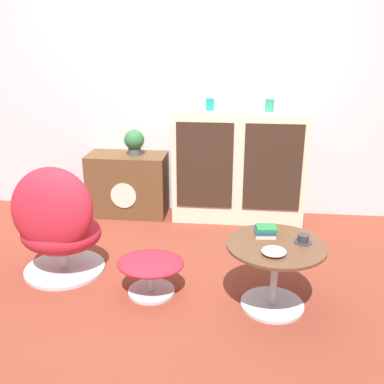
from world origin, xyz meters
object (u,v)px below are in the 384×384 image
(vase_leftmost, at_px, (210,104))
(vase_inner_left, at_px, (270,105))
(coffee_table, at_px, (275,266))
(ottoman, at_px, (151,267))
(tv_console, at_px, (128,184))
(egg_chair, at_px, (57,224))
(book_stack, at_px, (265,231))
(potted_plant, at_px, (134,141))
(teacup, at_px, (303,239))
(bowl, at_px, (274,251))
(sideboard, at_px, (238,166))

(vase_leftmost, bearing_deg, vase_inner_left, 0.00)
(vase_inner_left, bearing_deg, coffee_table, -89.80)
(ottoman, relative_size, vase_inner_left, 4.09)
(tv_console, bearing_deg, coffee_table, -47.92)
(ottoman, bearing_deg, egg_chair, 165.82)
(tv_console, relative_size, vase_inner_left, 6.66)
(ottoman, distance_m, vase_leftmost, 1.64)
(coffee_table, xyz_separation_m, book_stack, (-0.06, 0.10, 0.18))
(potted_plant, xyz_separation_m, book_stack, (1.15, -1.32, -0.24))
(teacup, relative_size, book_stack, 0.76)
(coffee_table, xyz_separation_m, vase_leftmost, (-0.52, 1.43, 0.77))
(egg_chair, distance_m, book_stack, 1.44)
(bowl, bearing_deg, coffee_table, 79.85)
(egg_chair, bearing_deg, coffee_table, -9.16)
(coffee_table, bearing_deg, egg_chair, 170.84)
(potted_plant, bearing_deg, coffee_table, -49.70)
(sideboard, distance_m, teacup, 1.45)
(ottoman, relative_size, book_stack, 3.12)
(bowl, bearing_deg, tv_console, 128.98)
(coffee_table, height_order, bowl, bowl)
(coffee_table, distance_m, vase_inner_left, 1.63)
(sideboard, height_order, book_stack, sideboard)
(egg_chair, xyz_separation_m, teacup, (1.66, -0.20, 0.07))
(egg_chair, bearing_deg, tv_console, 80.05)
(vase_inner_left, xyz_separation_m, teacup, (0.17, -1.39, -0.60))
(vase_leftmost, height_order, vase_inner_left, vase_inner_left)
(vase_inner_left, xyz_separation_m, bowl, (-0.02, -1.57, -0.61))
(coffee_table, relative_size, potted_plant, 2.64)
(sideboard, bearing_deg, book_stack, -81.84)
(vase_inner_left, bearing_deg, ottoman, -120.34)
(vase_inner_left, distance_m, bowl, 1.68)
(ottoman, bearing_deg, vase_leftmost, 78.31)
(egg_chair, relative_size, book_stack, 5.80)
(tv_console, bearing_deg, ottoman, -70.34)
(egg_chair, bearing_deg, vase_leftmost, 50.56)
(ottoman, xyz_separation_m, vase_inner_left, (0.80, 1.36, 0.87))
(teacup, bearing_deg, vase_leftmost, 116.24)
(ottoman, height_order, coffee_table, coffee_table)
(potted_plant, bearing_deg, ottoman, -73.31)
(vase_leftmost, xyz_separation_m, book_stack, (0.46, -1.33, -0.59))
(egg_chair, bearing_deg, book_stack, -5.45)
(egg_chair, distance_m, teacup, 1.68)
(vase_leftmost, distance_m, teacup, 1.66)
(tv_console, height_order, coffee_table, tv_console)
(teacup, xyz_separation_m, bowl, (-0.19, -0.18, -0.00))
(vase_leftmost, height_order, teacup, vase_leftmost)
(egg_chair, bearing_deg, sideboard, 43.55)
(egg_chair, distance_m, potted_plant, 1.26)
(potted_plant, xyz_separation_m, bowl, (1.19, -1.57, -0.26))
(vase_leftmost, bearing_deg, egg_chair, -129.44)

